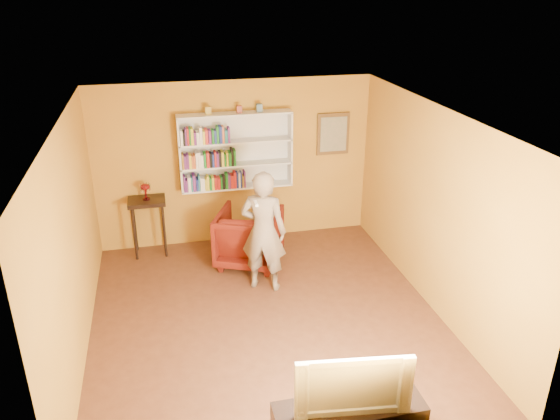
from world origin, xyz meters
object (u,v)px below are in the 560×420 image
object	(u,v)px
person	(263,231)
television	(351,380)
bookshelf	(235,150)
ruby_lustre	(145,188)
armchair	(249,237)
console_table	(147,209)

from	to	relation	value
person	television	size ratio (longest dim) A/B	1.67
bookshelf	ruby_lustre	size ratio (longest dim) A/B	6.89
ruby_lustre	armchair	distance (m)	1.79
bookshelf	person	bearing A→B (deg)	-85.35
bookshelf	television	size ratio (longest dim) A/B	1.69
bookshelf	armchair	bearing A→B (deg)	-86.15
armchair	television	world-z (taller)	television
console_table	armchair	xyz separation A→B (m)	(1.51, -0.66, -0.34)
television	armchair	bearing A→B (deg)	101.46
person	armchair	bearing A→B (deg)	-59.62
bookshelf	television	world-z (taller)	bookshelf
ruby_lustre	television	bearing A→B (deg)	-68.39
bookshelf	console_table	xyz separation A→B (m)	(-1.45, -0.16, -0.81)
bookshelf	console_table	distance (m)	1.67
bookshelf	person	distance (m)	1.75
bookshelf	television	bearing A→B (deg)	-85.98
console_table	television	world-z (taller)	television
bookshelf	armchair	size ratio (longest dim) A/B	1.88
bookshelf	console_table	bearing A→B (deg)	-173.74
console_table	ruby_lustre	distance (m)	0.35
ruby_lustre	person	bearing A→B (deg)	-42.20
ruby_lustre	armchair	world-z (taller)	ruby_lustre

